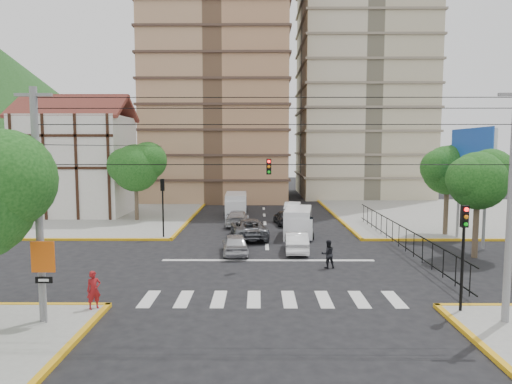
{
  "coord_description": "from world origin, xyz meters",
  "views": [
    {
      "loc": [
        -0.6,
        -26.21,
        6.89
      ],
      "look_at": [
        -0.76,
        3.39,
        4.0
      ],
      "focal_mm": 32.0,
      "sensor_mm": 36.0,
      "label": 1
    }
  ],
  "objects_px": {
    "traffic_light_nw": "(163,198)",
    "pedestrian_sw_corner": "(94,290)",
    "van_right_lane": "(298,223)",
    "district_sign": "(43,264)",
    "traffic_light_se": "(463,240)",
    "car_silver_front_left": "(235,244)",
    "car_white_front_right": "(296,242)",
    "van_left_lane": "(236,206)",
    "pedestrian_crosswalk": "(328,254)"
  },
  "relations": [
    {
      "from": "traffic_light_se",
      "to": "van_left_lane",
      "type": "height_order",
      "value": "traffic_light_se"
    },
    {
      "from": "traffic_light_se",
      "to": "pedestrian_crosswalk",
      "type": "distance_m",
      "value": 8.8
    },
    {
      "from": "car_silver_front_left",
      "to": "van_right_lane",
      "type": "bearing_deg",
      "value": -135.03
    },
    {
      "from": "traffic_light_se",
      "to": "pedestrian_sw_corner",
      "type": "height_order",
      "value": "traffic_light_se"
    },
    {
      "from": "traffic_light_se",
      "to": "car_white_front_right",
      "type": "bearing_deg",
      "value": 117.59
    },
    {
      "from": "traffic_light_se",
      "to": "pedestrian_crosswalk",
      "type": "height_order",
      "value": "traffic_light_se"
    },
    {
      "from": "pedestrian_sw_corner",
      "to": "pedestrian_crosswalk",
      "type": "relative_size",
      "value": 0.98
    },
    {
      "from": "traffic_light_se",
      "to": "car_white_front_right",
      "type": "distance_m",
      "value": 12.95
    },
    {
      "from": "traffic_light_se",
      "to": "pedestrian_sw_corner",
      "type": "xyz_separation_m",
      "value": [
        -15.3,
        0.15,
        -2.16
      ]
    },
    {
      "from": "traffic_light_nw",
      "to": "van_right_lane",
      "type": "bearing_deg",
      "value": 4.39
    },
    {
      "from": "van_left_lane",
      "to": "traffic_light_nw",
      "type": "bearing_deg",
      "value": -116.0
    },
    {
      "from": "traffic_light_se",
      "to": "car_white_front_right",
      "type": "height_order",
      "value": "traffic_light_se"
    },
    {
      "from": "traffic_light_se",
      "to": "district_sign",
      "type": "distance_m",
      "value": 16.68
    },
    {
      "from": "van_right_lane",
      "to": "pedestrian_sw_corner",
      "type": "xyz_separation_m",
      "value": [
        -9.99,
        -16.24,
        -0.11
      ]
    },
    {
      "from": "traffic_light_nw",
      "to": "district_sign",
      "type": "relative_size",
      "value": 1.38
    },
    {
      "from": "car_silver_front_left",
      "to": "pedestrian_sw_corner",
      "type": "height_order",
      "value": "pedestrian_sw_corner"
    },
    {
      "from": "district_sign",
      "to": "car_silver_front_left",
      "type": "xyz_separation_m",
      "value": [
        6.68,
        12.07,
        -1.77
      ]
    },
    {
      "from": "car_white_front_right",
      "to": "pedestrian_crosswalk",
      "type": "height_order",
      "value": "pedestrian_crosswalk"
    },
    {
      "from": "traffic_light_nw",
      "to": "van_right_lane",
      "type": "height_order",
      "value": "traffic_light_nw"
    },
    {
      "from": "traffic_light_nw",
      "to": "van_left_lane",
      "type": "height_order",
      "value": "traffic_light_nw"
    },
    {
      "from": "car_white_front_right",
      "to": "van_left_lane",
      "type": "bearing_deg",
      "value": -71.01
    },
    {
      "from": "district_sign",
      "to": "pedestrian_sw_corner",
      "type": "relative_size",
      "value": 2.0
    },
    {
      "from": "car_white_front_right",
      "to": "pedestrian_crosswalk",
      "type": "distance_m",
      "value": 4.28
    },
    {
      "from": "car_silver_front_left",
      "to": "pedestrian_crosswalk",
      "type": "distance_m",
      "value": 6.46
    },
    {
      "from": "traffic_light_nw",
      "to": "pedestrian_sw_corner",
      "type": "distance_m",
      "value": 15.6
    },
    {
      "from": "traffic_light_se",
      "to": "van_left_lane",
      "type": "bearing_deg",
      "value": 111.8
    },
    {
      "from": "district_sign",
      "to": "traffic_light_nw",
      "type": "bearing_deg",
      "value": 86.64
    },
    {
      "from": "van_left_lane",
      "to": "traffic_light_se",
      "type": "bearing_deg",
      "value": -69.89
    },
    {
      "from": "van_left_lane",
      "to": "district_sign",
      "type": "bearing_deg",
      "value": -103.71
    },
    {
      "from": "pedestrian_crosswalk",
      "to": "traffic_light_se",
      "type": "bearing_deg",
      "value": 109.59
    },
    {
      "from": "district_sign",
      "to": "van_right_lane",
      "type": "xyz_separation_m",
      "value": [
        11.29,
        17.83,
        -1.39
      ]
    },
    {
      "from": "van_right_lane",
      "to": "car_white_front_right",
      "type": "relative_size",
      "value": 1.22
    },
    {
      "from": "traffic_light_nw",
      "to": "traffic_light_se",
      "type": "bearing_deg",
      "value": -45.0
    },
    {
      "from": "traffic_light_nw",
      "to": "district_sign",
      "type": "xyz_separation_m",
      "value": [
        -1.0,
        -17.04,
        -0.66
      ]
    },
    {
      "from": "district_sign",
      "to": "car_white_front_right",
      "type": "distance_m",
      "value": 16.71
    },
    {
      "from": "district_sign",
      "to": "car_silver_front_left",
      "type": "height_order",
      "value": "district_sign"
    },
    {
      "from": "van_right_lane",
      "to": "car_white_front_right",
      "type": "distance_m",
      "value": 5.17
    },
    {
      "from": "traffic_light_se",
      "to": "pedestrian_crosswalk",
      "type": "xyz_separation_m",
      "value": [
        -4.41,
        7.25,
        -2.3
      ]
    },
    {
      "from": "traffic_light_se",
      "to": "traffic_light_nw",
      "type": "distance_m",
      "value": 22.06
    },
    {
      "from": "car_silver_front_left",
      "to": "car_white_front_right",
      "type": "height_order",
      "value": "car_silver_front_left"
    },
    {
      "from": "car_silver_front_left",
      "to": "district_sign",
      "type": "bearing_deg",
      "value": 54.68
    },
    {
      "from": "traffic_light_nw",
      "to": "car_silver_front_left",
      "type": "xyz_separation_m",
      "value": [
        5.68,
        -4.96,
        -2.43
      ]
    },
    {
      "from": "van_right_lane",
      "to": "pedestrian_crosswalk",
      "type": "distance_m",
      "value": 9.19
    },
    {
      "from": "car_white_front_right",
      "to": "traffic_light_se",
      "type": "bearing_deg",
      "value": 119.37
    },
    {
      "from": "traffic_light_nw",
      "to": "pedestrian_sw_corner",
      "type": "xyz_separation_m",
      "value": [
        0.3,
        -15.45,
        -2.16
      ]
    },
    {
      "from": "van_right_lane",
      "to": "car_white_front_right",
      "type": "bearing_deg",
      "value": -88.45
    },
    {
      "from": "van_left_lane",
      "to": "car_white_front_right",
      "type": "distance_m",
      "value": 16.05
    },
    {
      "from": "van_right_lane",
      "to": "car_silver_front_left",
      "type": "relative_size",
      "value": 1.26
    },
    {
      "from": "traffic_light_nw",
      "to": "pedestrian_sw_corner",
      "type": "relative_size",
      "value": 2.74
    },
    {
      "from": "van_left_lane",
      "to": "pedestrian_crosswalk",
      "type": "relative_size",
      "value": 3.21
    }
  ]
}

